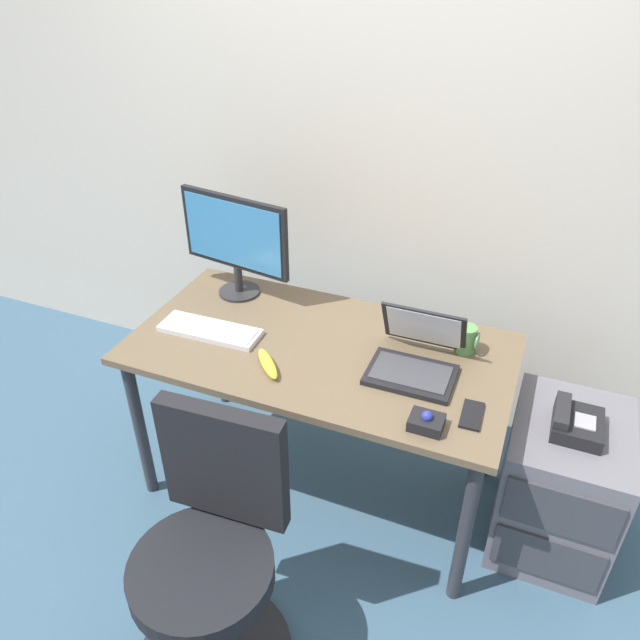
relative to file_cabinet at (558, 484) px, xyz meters
name	(u,v)px	position (x,y,z in m)	size (l,w,h in m)	color
ground_plane	(320,480)	(-0.96, -0.08, -0.29)	(8.00, 8.00, 0.00)	#355267
back_wall	(386,125)	(-0.96, 0.65, 1.11)	(6.00, 0.10, 2.80)	beige
desk	(320,363)	(-0.96, -0.08, 0.37)	(1.46, 0.77, 0.74)	brown
file_cabinet	(558,484)	(0.00, 0.00, 0.00)	(0.42, 0.53, 0.59)	slate
desk_phone	(575,423)	(-0.01, -0.02, 0.33)	(0.17, 0.20, 0.09)	black
office_chair	(212,564)	(-0.99, -0.89, 0.14)	(0.52, 0.52, 0.95)	black
monitor_main	(235,239)	(-1.44, 0.16, 0.71)	(0.52, 0.18, 0.45)	#262628
keyboard	(210,330)	(-1.40, -0.16, 0.46)	(0.41, 0.15, 0.03)	silver
laptop	(416,357)	(-0.59, -0.08, 0.50)	(0.31, 0.32, 0.22)	black
trackball_mouse	(426,422)	(-0.47, -0.37, 0.47)	(0.11, 0.09, 0.07)	black
coffee_mug	(467,339)	(-0.44, 0.10, 0.50)	(0.09, 0.08, 0.11)	#518648
cell_phone	(472,415)	(-0.35, -0.26, 0.45)	(0.07, 0.14, 0.01)	black
banana	(268,364)	(-1.09, -0.28, 0.47)	(0.19, 0.04, 0.04)	yellow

